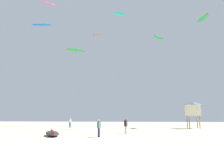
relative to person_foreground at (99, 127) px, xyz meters
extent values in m
plane|color=beige|center=(-0.17, -6.15, -0.94)|extent=(120.00, 120.00, 0.00)
cylinder|color=navy|center=(-0.04, 0.08, -0.54)|extent=(0.15, 0.15, 0.79)
cylinder|color=navy|center=(0.04, -0.08, -0.54)|extent=(0.15, 0.15, 0.79)
cylinder|color=teal|center=(0.00, 0.00, 0.15)|extent=(0.36, 0.36, 0.59)
cylinder|color=beige|center=(-0.10, 0.19, 0.13)|extent=(0.11, 0.11, 0.54)
cylinder|color=beige|center=(0.10, -0.19, 0.13)|extent=(0.11, 0.11, 0.54)
sphere|color=beige|center=(0.00, 0.00, 0.56)|extent=(0.21, 0.21, 0.21)
cylinder|color=silver|center=(2.25, 3.98, -0.53)|extent=(0.15, 0.15, 0.81)
cylinder|color=silver|center=(2.35, 3.82, -0.53)|extent=(0.15, 0.15, 0.81)
cylinder|color=black|center=(2.30, 3.90, 0.19)|extent=(0.37, 0.37, 0.61)
cylinder|color=#936B4C|center=(2.19, 4.09, 0.16)|extent=(0.11, 0.11, 0.56)
cylinder|color=#936B4C|center=(2.41, 3.71, 0.16)|extent=(0.11, 0.11, 0.56)
sphere|color=#936B4C|center=(2.30, 3.90, 0.61)|extent=(0.22, 0.22, 0.22)
cylinder|color=teal|center=(-7.64, 16.74, -0.54)|extent=(0.15, 0.15, 0.79)
cylinder|color=teal|center=(-7.50, 16.86, -0.54)|extent=(0.15, 0.15, 0.79)
cylinder|color=silver|center=(-7.57, 16.80, 0.15)|extent=(0.36, 0.36, 0.59)
cylinder|color=tan|center=(-7.74, 16.67, 0.13)|extent=(0.11, 0.11, 0.55)
cylinder|color=tan|center=(-7.41, 16.93, 0.13)|extent=(0.11, 0.11, 0.55)
sphere|color=tan|center=(-7.57, 16.80, 0.56)|extent=(0.21, 0.21, 0.21)
ellipsoid|color=#2D2D33|center=(-4.73, 0.83, -0.69)|extent=(2.90, 4.64, 0.51)
cylinder|color=red|center=(-4.73, 0.83, -0.49)|extent=(1.77, 3.90, 0.20)
cylinder|color=#8C704C|center=(12.85, 16.57, 0.01)|extent=(0.14, 0.14, 1.90)
cylinder|color=#8C704C|center=(12.85, 15.07, 0.01)|extent=(0.14, 0.14, 1.90)
cylinder|color=#8C704C|center=(11.35, 16.57, 0.01)|extent=(0.14, 0.14, 1.90)
cylinder|color=#8C704C|center=(11.35, 15.07, 0.01)|extent=(0.14, 0.14, 1.90)
cube|color=beige|center=(12.10, 15.82, 1.81)|extent=(2.00, 2.00, 1.70)
pyramid|color=slate|center=(12.10, 15.82, 2.94)|extent=(2.30, 2.30, 0.55)
ellipsoid|color=green|center=(9.07, 32.46, 19.36)|extent=(3.21, 3.34, 0.38)
cylinder|color=blue|center=(9.07, 32.46, 19.53)|extent=(2.38, 2.54, 0.16)
ellipsoid|color=green|center=(16.18, 21.03, 19.02)|extent=(1.91, 4.05, 0.56)
cylinder|color=yellow|center=(16.18, 21.03, 19.20)|extent=(0.90, 3.55, 0.17)
ellipsoid|color=blue|center=(-15.28, 21.19, 19.08)|extent=(4.34, 1.69, 0.63)
ellipsoid|color=green|center=(-8.93, 24.21, 14.44)|extent=(4.09, 3.10, 0.53)
ellipsoid|color=#E5598C|center=(-16.24, 26.43, 26.42)|extent=(3.02, 3.05, 0.50)
cylinder|color=orange|center=(-16.24, 26.43, 26.57)|extent=(2.24, 2.28, 0.15)
ellipsoid|color=#19B29E|center=(0.89, 15.26, 18.04)|extent=(2.33, 1.79, 0.43)
ellipsoid|color=orange|center=(-4.99, 27.47, 18.72)|extent=(2.01, 0.60, 0.51)
cylinder|color=purple|center=(-4.99, 27.47, 18.81)|extent=(1.84, 0.12, 0.09)
camera|label=1|loc=(3.55, -21.99, 1.01)|focal=37.64mm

